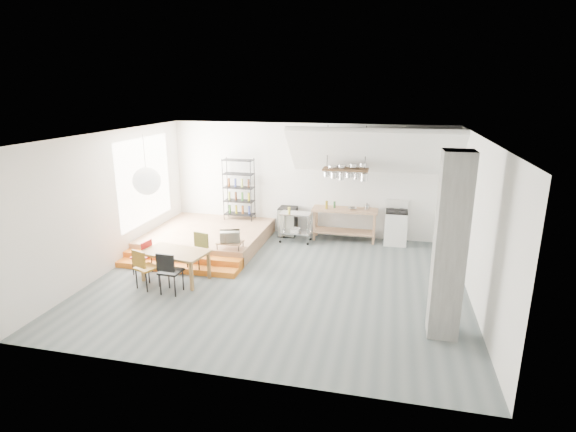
% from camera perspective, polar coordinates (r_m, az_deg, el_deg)
% --- Properties ---
extents(floor, '(8.00, 8.00, 0.00)m').
position_cam_1_polar(floor, '(10.07, -1.17, -8.27)').
color(floor, '#535E61').
rests_on(floor, ground).
extents(wall_back, '(8.00, 0.04, 3.20)m').
position_cam_1_polar(wall_back, '(12.86, 2.62, 4.58)').
color(wall_back, silver).
rests_on(wall_back, ground).
extents(wall_left, '(0.04, 7.00, 3.20)m').
position_cam_1_polar(wall_left, '(11.18, -21.53, 1.73)').
color(wall_left, silver).
rests_on(wall_left, ground).
extents(wall_right, '(0.04, 7.00, 3.20)m').
position_cam_1_polar(wall_right, '(9.41, 23.11, -0.95)').
color(wall_right, silver).
rests_on(wall_right, ground).
extents(ceiling, '(8.00, 7.00, 0.02)m').
position_cam_1_polar(ceiling, '(9.23, -1.28, 10.17)').
color(ceiling, white).
rests_on(ceiling, wall_back).
extents(slope_ceiling, '(4.40, 1.44, 1.32)m').
position_cam_1_polar(slope_ceiling, '(11.92, 10.77, 8.05)').
color(slope_ceiling, white).
rests_on(slope_ceiling, wall_back).
extents(window_pane, '(0.02, 2.50, 2.20)m').
position_cam_1_polar(window_pane, '(12.35, -17.68, 4.32)').
color(window_pane, white).
rests_on(window_pane, wall_left).
extents(platform, '(3.00, 3.00, 0.40)m').
position_cam_1_polar(platform, '(12.53, -10.07, -2.59)').
color(platform, '#9E714F').
rests_on(platform, ground).
extents(step_lower, '(3.00, 0.35, 0.13)m').
position_cam_1_polar(step_lower, '(10.92, -14.00, -6.39)').
color(step_lower, orange).
rests_on(step_lower, ground).
extents(step_upper, '(3.00, 0.35, 0.27)m').
position_cam_1_polar(step_upper, '(11.19, -13.23, -5.43)').
color(step_upper, orange).
rests_on(step_upper, ground).
extents(concrete_column, '(0.50, 0.50, 3.20)m').
position_cam_1_polar(concrete_column, '(7.89, 19.86, -3.73)').
color(concrete_column, slate).
rests_on(concrete_column, ground).
extents(kitchen_counter, '(1.80, 0.60, 0.91)m').
position_cam_1_polar(kitchen_counter, '(12.60, 7.20, -0.33)').
color(kitchen_counter, '#9E714F').
rests_on(kitchen_counter, ground).
extents(stove, '(0.60, 0.60, 1.18)m').
position_cam_1_polar(stove, '(12.60, 13.52, -1.35)').
color(stove, white).
rests_on(stove, ground).
extents(pot_rack, '(1.20, 0.50, 1.43)m').
position_cam_1_polar(pot_rack, '(12.07, 7.44, 5.53)').
color(pot_rack, '#3D2718').
rests_on(pot_rack, ceiling).
extents(wire_shelving, '(0.88, 0.38, 1.80)m').
position_cam_1_polar(wire_shelving, '(13.13, -6.26, 3.52)').
color(wire_shelving, black).
rests_on(wire_shelving, platform).
extents(microwave_shelf, '(0.60, 0.40, 0.16)m').
position_cam_1_polar(microwave_shelf, '(10.93, -7.36, -3.33)').
color(microwave_shelf, '#9E714F').
rests_on(microwave_shelf, platform).
extents(paper_lantern, '(0.60, 0.60, 0.60)m').
position_cam_1_polar(paper_lantern, '(10.16, -17.50, 4.26)').
color(paper_lantern, white).
rests_on(paper_lantern, ceiling).
extents(dining_table, '(1.53, 1.02, 0.68)m').
position_cam_1_polar(dining_table, '(10.22, -14.16, -4.74)').
color(dining_table, olive).
rests_on(dining_table, ground).
extents(chair_mustard, '(0.52, 0.52, 0.89)m').
position_cam_1_polar(chair_mustard, '(9.97, -17.86, -6.01)').
color(chair_mustard, '#9F6B1B').
rests_on(chair_mustard, ground).
extents(chair_black, '(0.44, 0.44, 0.92)m').
position_cam_1_polar(chair_black, '(9.58, -14.90, -6.57)').
color(chair_black, black).
rests_on(chair_black, ground).
extents(chair_olive, '(0.49, 0.49, 0.90)m').
position_cam_1_polar(chair_olive, '(10.64, -11.27, -4.11)').
color(chair_olive, brown).
rests_on(chair_olive, ground).
extents(chair_red, '(0.42, 0.42, 0.81)m').
position_cam_1_polar(chair_red, '(10.78, -17.83, -4.62)').
color(chair_red, red).
rests_on(chair_red, ground).
extents(rolling_cart, '(0.86, 0.50, 0.83)m').
position_cam_1_polar(rolling_cart, '(12.39, 0.98, -0.90)').
color(rolling_cart, silver).
rests_on(rolling_cart, ground).
extents(mini_fridge, '(0.49, 0.49, 0.84)m').
position_cam_1_polar(mini_fridge, '(12.96, -0.03, -0.69)').
color(mini_fridge, black).
rests_on(mini_fridge, ground).
extents(microwave, '(0.56, 0.47, 0.27)m').
position_cam_1_polar(microwave, '(10.88, -7.39, -2.58)').
color(microwave, beige).
rests_on(microwave, microwave_shelf).
extents(bowl, '(0.28, 0.28, 0.06)m').
position_cam_1_polar(bowl, '(12.45, 8.17, 0.93)').
color(bowl, silver).
rests_on(bowl, kitchen_counter).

